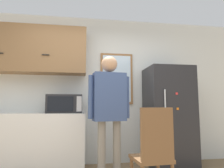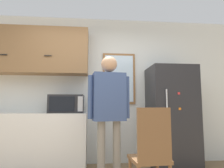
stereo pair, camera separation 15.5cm
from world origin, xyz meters
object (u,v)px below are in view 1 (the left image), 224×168
object	(u,v)px
refrigerator	(169,116)
chair	(154,150)
microwave	(65,104)
person	(109,103)

from	to	relation	value
refrigerator	chair	size ratio (longest dim) A/B	1.70
microwave	chair	distance (m)	1.65
person	chair	world-z (taller)	person
person	refrigerator	world-z (taller)	person
refrigerator	chair	distance (m)	1.38
person	chair	xyz separation A→B (m)	(0.42, -0.60, -0.54)
microwave	person	size ratio (longest dim) A/B	0.32
person	refrigerator	distance (m)	1.27
microwave	refrigerator	distance (m)	1.80
microwave	chair	bearing A→B (deg)	-46.14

